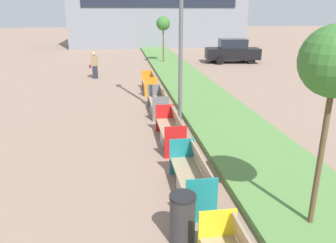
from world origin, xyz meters
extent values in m
cube|color=#568442|center=(3.20, 12.00, 0.09)|extent=(2.80, 120.00, 0.18)
cube|color=gray|center=(4.00, 40.83, 4.45)|extent=(19.61, 7.38, 8.91)
cube|color=#1E2333|center=(4.00, 37.09, 4.90)|extent=(16.48, 0.08, 1.20)
cube|color=yellow|center=(0.90, 4.94, 0.47)|extent=(0.62, 0.04, 0.94)
cube|color=#ADA8A0|center=(0.90, 6.99, 0.21)|extent=(0.52, 0.60, 0.42)
cube|color=tan|center=(0.90, 6.99, 0.44)|extent=(0.58, 2.00, 0.05)
cube|color=tan|center=(1.17, 6.99, 0.70)|extent=(0.14, 1.92, 0.48)
cube|color=#197A7F|center=(0.90, 5.97, 0.47)|extent=(0.62, 0.04, 0.94)
cube|color=#197A7F|center=(0.90, 8.01, 0.47)|extent=(0.62, 0.04, 0.94)
cube|color=#ADA8A0|center=(0.90, 10.05, 0.21)|extent=(0.52, 0.60, 0.42)
cube|color=tan|center=(0.90, 10.05, 0.44)|extent=(0.58, 2.17, 0.05)
cube|color=tan|center=(1.17, 10.05, 0.70)|extent=(0.14, 2.08, 0.48)
cube|color=red|center=(0.90, 8.94, 0.47)|extent=(0.62, 0.04, 0.94)
cube|color=red|center=(0.90, 11.15, 0.47)|extent=(0.62, 0.04, 0.94)
cube|color=#ADA8A0|center=(0.90, 13.31, 0.21)|extent=(0.52, 0.60, 0.42)
cube|color=tan|center=(0.90, 13.31, 0.44)|extent=(0.58, 2.11, 0.05)
cube|color=tan|center=(1.17, 13.31, 0.70)|extent=(0.14, 2.02, 0.48)
cube|color=slate|center=(0.90, 12.23, 0.47)|extent=(0.62, 0.04, 0.94)
cube|color=slate|center=(0.90, 14.38, 0.47)|extent=(0.62, 0.04, 0.94)
cube|color=#ADA8A0|center=(0.90, 16.94, 0.21)|extent=(0.52, 0.60, 0.42)
cube|color=tan|center=(0.90, 16.94, 0.44)|extent=(0.58, 1.87, 0.05)
cube|color=tan|center=(1.17, 16.94, 0.70)|extent=(0.14, 1.79, 0.48)
cube|color=orange|center=(0.90, 15.98, 0.47)|extent=(0.62, 0.04, 0.94)
cube|color=orange|center=(0.90, 17.89, 0.47)|extent=(0.62, 0.04, 0.94)
cylinder|color=#2D2D30|center=(0.43, 5.46, 0.45)|extent=(0.45, 0.45, 0.89)
cylinder|color=black|center=(0.43, 5.46, 0.92)|extent=(0.47, 0.47, 0.05)
cylinder|color=#56595B|center=(1.55, 11.84, 4.25)|extent=(0.14, 0.14, 8.50)
cylinder|color=brown|center=(2.86, 5.44, 1.42)|extent=(0.10, 0.10, 2.84)
sphere|color=#38702D|center=(2.86, 5.44, 3.16)|extent=(1.17, 1.17, 1.17)
cylinder|color=brown|center=(2.86, 26.27, 1.37)|extent=(0.10, 0.10, 2.74)
sphere|color=#38702D|center=(2.86, 26.27, 3.03)|extent=(1.06, 1.06, 1.06)
cube|color=#232633|center=(-2.04, 21.00, 0.38)|extent=(0.30, 0.22, 0.77)
cube|color=olive|center=(-2.04, 21.00, 1.08)|extent=(0.38, 0.24, 0.62)
sphere|color=tan|center=(-2.04, 21.00, 1.50)|extent=(0.21, 0.21, 0.21)
cube|color=maroon|center=(-2.32, 21.00, 0.73)|extent=(0.12, 0.20, 0.18)
cube|color=black|center=(8.37, 26.06, 0.72)|extent=(4.40, 2.32, 0.84)
cube|color=black|center=(8.37, 26.06, 1.50)|extent=(2.29, 1.82, 0.72)
cylinder|color=black|center=(9.63, 25.16, 0.30)|extent=(0.60, 0.20, 0.60)
cylinder|color=black|center=(9.63, 26.96, 0.30)|extent=(0.60, 0.20, 0.60)
cylinder|color=black|center=(7.11, 25.16, 0.30)|extent=(0.60, 0.20, 0.60)
cylinder|color=black|center=(7.11, 26.96, 0.30)|extent=(0.60, 0.20, 0.60)
camera|label=1|loc=(-0.52, 0.69, 3.91)|focal=35.00mm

